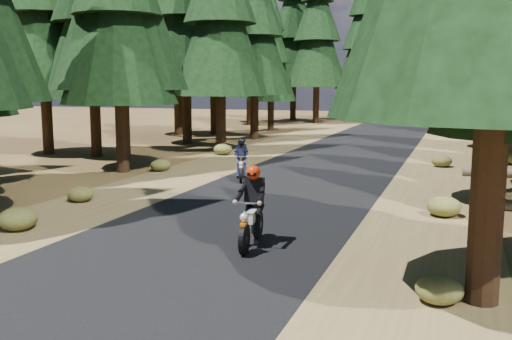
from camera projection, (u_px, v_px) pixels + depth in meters
The scene contains 8 objects.
ground at pixel (236, 221), 14.38m from camera, with size 120.00×120.00×0.00m, color #442E18.
road at pixel (291, 188), 19.04m from camera, with size 6.00×100.00×0.01m, color black.
shoulder_l at pixel (169, 180), 20.57m from camera, with size 3.20×100.00×0.01m, color brown.
shoulder_r at pixel (435, 197), 17.50m from camera, with size 3.20×100.00×0.01m, color brown.
pine_forest at pixel (370, 6), 32.81m from camera, with size 34.59×55.08×16.32m.
understory_shrubs at pixel (351, 177), 19.61m from camera, with size 14.47×29.59×0.65m.
rider_lead at pixel (252, 220), 12.06m from camera, with size 0.80×1.98×1.72m.
rider_follow at pixel (241, 167), 20.40m from camera, with size 1.04×1.77×1.52m.
Camera 1 is at (5.20, -13.04, 3.42)m, focal length 40.00 mm.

